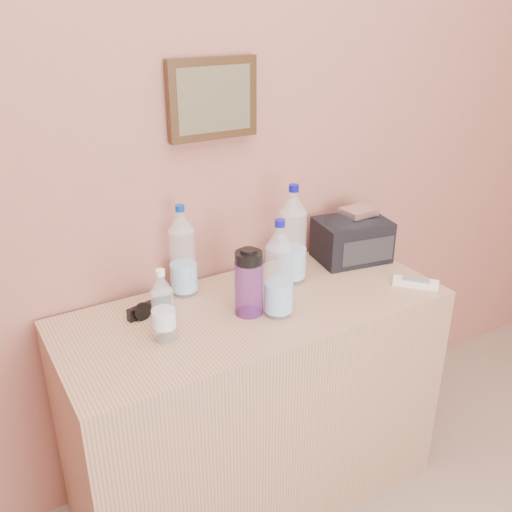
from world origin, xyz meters
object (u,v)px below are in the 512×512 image
(pet_large_c, at_px, (292,239))
(pet_small, at_px, (163,309))
(nalgene_bottle, at_px, (249,282))
(ac_remote, at_px, (416,283))
(dresser, at_px, (255,404))
(toiletry_bag, at_px, (352,237))
(foil_packet, at_px, (359,212))
(pet_large_d, at_px, (279,274))
(sunglasses, at_px, (149,308))
(pet_large_b, at_px, (183,255))

(pet_large_c, relative_size, pet_small, 1.56)
(nalgene_bottle, distance_m, ac_remote, 0.61)
(dresser, xyz_separation_m, pet_small, (-0.32, -0.03, 0.49))
(toiletry_bag, distance_m, foil_packet, 0.10)
(pet_large_d, bearing_deg, toiletry_bag, 24.33)
(dresser, xyz_separation_m, ac_remote, (0.55, -0.16, 0.40))
(dresser, relative_size, pet_large_c, 3.63)
(nalgene_bottle, xyz_separation_m, foil_packet, (0.55, 0.15, 0.08))
(dresser, relative_size, toiletry_bag, 4.87)
(pet_small, relative_size, sunglasses, 1.44)
(pet_large_c, distance_m, nalgene_bottle, 0.27)
(pet_small, xyz_separation_m, ac_remote, (0.87, -0.12, -0.09))
(toiletry_bag, bearing_deg, dresser, -155.72)
(sunglasses, distance_m, ac_remote, 0.90)
(ac_remote, distance_m, toiletry_bag, 0.30)
(pet_large_d, relative_size, sunglasses, 2.04)
(dresser, relative_size, pet_large_d, 4.00)
(ac_remote, bearing_deg, foil_packet, 145.11)
(pet_large_c, distance_m, foil_packet, 0.31)
(pet_large_d, height_order, toiletry_bag, pet_large_d)
(dresser, relative_size, pet_large_b, 4.05)
(pet_large_d, distance_m, pet_small, 0.36)
(dresser, bearing_deg, sunglasses, 157.06)
(nalgene_bottle, bearing_deg, ac_remote, -12.68)
(dresser, distance_m, ac_remote, 0.70)
(pet_small, bearing_deg, pet_large_d, -7.26)
(dresser, relative_size, foil_packet, 11.19)
(toiletry_bag, relative_size, foil_packet, 2.30)
(pet_large_d, bearing_deg, ac_remote, -8.84)
(pet_large_d, distance_m, nalgene_bottle, 0.10)
(pet_large_d, height_order, foil_packet, pet_large_d)
(dresser, relative_size, ac_remote, 8.29)
(pet_large_d, bearing_deg, pet_large_b, 125.26)
(sunglasses, distance_m, toiletry_bag, 0.80)
(pet_large_d, distance_m, sunglasses, 0.42)
(ac_remote, bearing_deg, pet_large_c, -168.28)
(pet_large_c, bearing_deg, toiletry_bag, 6.34)
(nalgene_bottle, distance_m, foil_packet, 0.58)
(dresser, xyz_separation_m, pet_large_c, (0.20, 0.10, 0.55))
(pet_large_b, distance_m, pet_large_c, 0.38)
(nalgene_bottle, bearing_deg, dresser, 35.51)
(pet_large_b, relative_size, sunglasses, 2.02)
(toiletry_bag, bearing_deg, pet_large_c, -163.87)
(pet_large_c, height_order, sunglasses, pet_large_c)
(dresser, bearing_deg, pet_large_c, 25.05)
(pet_large_d, bearing_deg, dresser, 116.55)
(pet_large_c, xyz_separation_m, nalgene_bottle, (-0.24, -0.12, -0.05))
(pet_large_b, relative_size, pet_small, 1.40)
(foil_packet, bearing_deg, pet_large_d, -157.04)
(pet_large_c, distance_m, pet_large_d, 0.24)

